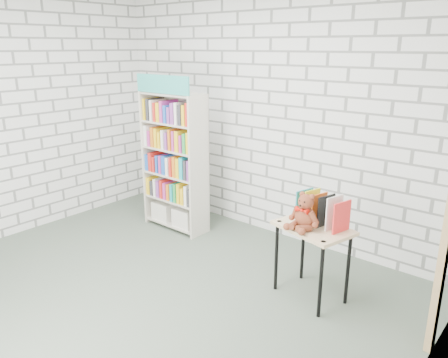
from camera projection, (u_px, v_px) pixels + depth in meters
The scene contains 6 objects.
ground at pixel (139, 297), 3.96m from camera, with size 4.50×4.50×0.00m, color #4B574A.
room_shell at pixel (126, 98), 3.43m from camera, with size 4.52×4.02×2.81m.
bookshelf at pixel (175, 161), 5.25m from camera, with size 0.83×0.32×1.87m.
display_table at pixel (313, 236), 3.80m from camera, with size 0.72×0.58×0.68m.
table_books at pixel (323, 210), 3.80m from camera, with size 0.48×0.30×0.26m.
teddy_bear at pixel (304, 214), 3.70m from camera, with size 0.29×0.27×0.32m.
Camera 1 is at (2.82, -2.17, 2.18)m, focal length 35.00 mm.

